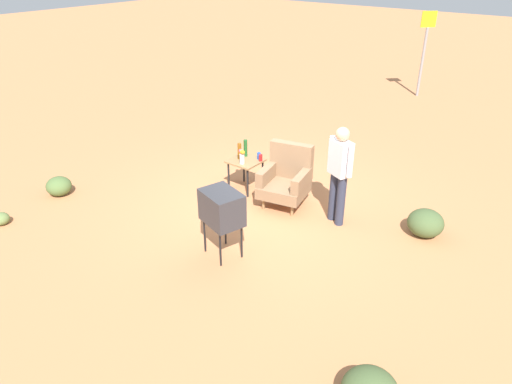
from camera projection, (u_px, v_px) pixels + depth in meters
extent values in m
plane|color=#C17A4C|center=(268.00, 205.00, 8.36)|extent=(60.00, 60.00, 0.00)
cylinder|color=#937047|center=(263.00, 203.00, 8.17)|extent=(0.05, 0.05, 0.22)
cylinder|color=#937047|center=(292.00, 210.00, 7.97)|extent=(0.05, 0.05, 0.22)
cylinder|color=#937047|center=(276.00, 191.00, 8.60)|extent=(0.05, 0.05, 0.22)
cylinder|color=#937047|center=(303.00, 196.00, 8.40)|extent=(0.05, 0.05, 0.22)
cube|color=#8C6B4C|center=(284.00, 189.00, 8.19)|extent=(0.90, 0.90, 0.20)
cube|color=#8C6B4C|center=(291.00, 160.00, 8.25)|extent=(0.78, 0.32, 0.64)
cube|color=#8C6B4C|center=(267.00, 174.00, 8.20)|extent=(0.28, 0.70, 0.26)
cube|color=#8C6B4C|center=(302.00, 181.00, 7.96)|extent=(0.28, 0.70, 0.26)
cylinder|color=black|center=(229.00, 176.00, 8.74)|extent=(0.04, 0.04, 0.56)
cylinder|color=black|center=(248.00, 183.00, 8.50)|extent=(0.04, 0.04, 0.56)
cylinder|color=black|center=(244.00, 168.00, 9.05)|extent=(0.04, 0.04, 0.56)
cylinder|color=black|center=(263.00, 174.00, 8.81)|extent=(0.04, 0.04, 0.56)
cube|color=#937047|center=(246.00, 161.00, 8.64)|extent=(0.56, 0.56, 0.03)
cylinder|color=black|center=(242.00, 241.00, 6.82)|extent=(0.03, 0.03, 0.55)
cylinder|color=black|center=(225.00, 228.00, 7.14)|extent=(0.03, 0.03, 0.55)
cylinder|color=black|center=(220.00, 249.00, 6.64)|extent=(0.03, 0.03, 0.55)
cylinder|color=black|center=(205.00, 236.00, 6.95)|extent=(0.03, 0.03, 0.55)
cube|color=#333338|center=(222.00, 208.00, 6.65)|extent=(0.70, 0.60, 0.48)
cube|color=#383D3F|center=(235.00, 203.00, 6.77)|extent=(0.41, 0.13, 0.34)
cylinder|color=#2D3347|center=(333.00, 196.00, 7.74)|extent=(0.14, 0.14, 0.86)
cylinder|color=#2D3347|center=(341.00, 201.00, 7.58)|extent=(0.14, 0.14, 0.86)
cube|color=silver|center=(341.00, 158.00, 7.33)|extent=(0.42, 0.35, 0.56)
cylinder|color=silver|center=(332.00, 151.00, 7.51)|extent=(0.09, 0.09, 0.50)
cylinder|color=silver|center=(350.00, 162.00, 7.13)|extent=(0.09, 0.09, 0.50)
sphere|color=#DBAD84|center=(343.00, 134.00, 7.15)|extent=(0.22, 0.22, 0.22)
cylinder|color=gray|center=(422.00, 63.00, 14.02)|extent=(0.08, 0.08, 2.00)
cube|color=yellow|center=(429.00, 19.00, 13.46)|extent=(0.33, 0.33, 0.44)
cylinder|color=#1E5623|center=(245.00, 148.00, 8.72)|extent=(0.07, 0.07, 0.32)
cylinder|color=red|center=(261.00, 158.00, 8.58)|extent=(0.07, 0.07, 0.12)
cylinder|color=brown|center=(239.00, 151.00, 8.62)|extent=(0.07, 0.07, 0.30)
cylinder|color=blue|center=(259.00, 156.00, 8.65)|extent=(0.07, 0.07, 0.12)
cylinder|color=silver|center=(242.00, 159.00, 8.46)|extent=(0.09, 0.09, 0.18)
sphere|color=yellow|center=(242.00, 152.00, 8.39)|extent=(0.07, 0.07, 0.07)
sphere|color=#E04C66|center=(241.00, 151.00, 8.42)|extent=(0.07, 0.07, 0.07)
sphere|color=orange|center=(243.00, 152.00, 8.36)|extent=(0.07, 0.07, 0.07)
ellipsoid|color=#475B33|center=(426.00, 223.00, 7.39)|extent=(0.56, 0.56, 0.43)
ellipsoid|color=olive|center=(1.00, 219.00, 7.72)|extent=(0.27, 0.27, 0.20)
ellipsoid|color=#516B38|center=(59.00, 186.00, 8.62)|extent=(0.45, 0.45, 0.35)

